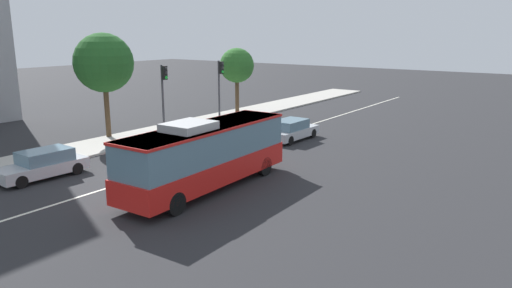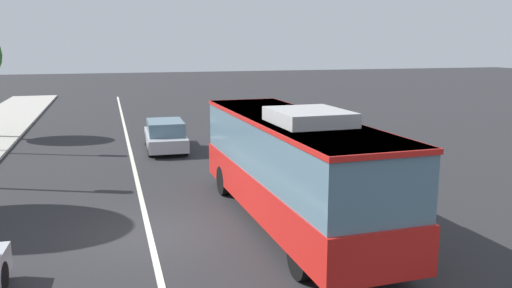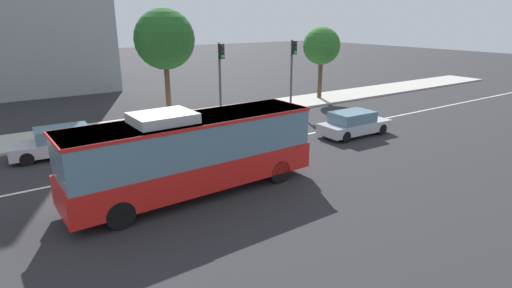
% 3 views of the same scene
% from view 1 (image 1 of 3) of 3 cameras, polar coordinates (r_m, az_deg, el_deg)
% --- Properties ---
extents(ground_plane, '(160.00, 160.00, 0.00)m').
position_cam_1_polar(ground_plane, '(26.33, -11.99, -3.45)').
color(ground_plane, '#28282B').
extents(sidewalk_kerb, '(80.00, 3.98, 0.14)m').
position_cam_1_polar(sidewalk_kerb, '(32.22, -21.22, -0.88)').
color(sidewalk_kerb, '#B2ADA3').
rests_on(sidewalk_kerb, ground_plane).
extents(lane_centre_line, '(76.00, 0.16, 0.01)m').
position_cam_1_polar(lane_centre_line, '(26.33, -11.99, -3.44)').
color(lane_centre_line, silver).
rests_on(lane_centre_line, ground_plane).
extents(transit_bus, '(10.08, 2.82, 3.46)m').
position_cam_1_polar(transit_bus, '(22.92, -5.96, -1.03)').
color(transit_bus, red).
rests_on(transit_bus, ground_plane).
extents(sedan_silver, '(4.55, 1.92, 1.46)m').
position_cam_1_polar(sedan_silver, '(33.60, 4.26, 1.69)').
color(sedan_silver, '#B7BABF').
rests_on(sedan_silver, ground_plane).
extents(sedan_silver_ahead, '(4.58, 2.00, 1.46)m').
position_cam_1_polar(sedan_silver_ahead, '(27.19, -24.10, -2.22)').
color(sedan_silver_ahead, '#B7BABF').
rests_on(sedan_silver_ahead, ground_plane).
extents(traffic_light_mid_block, '(0.34, 0.62, 5.20)m').
position_cam_1_polar(traffic_light_mid_block, '(38.83, -4.30, 7.49)').
color(traffic_light_mid_block, '#47474C').
rests_on(traffic_light_mid_block, ground_plane).
extents(traffic_light_far_corner, '(0.32, 0.62, 5.20)m').
position_cam_1_polar(traffic_light_far_corner, '(34.44, -10.95, 6.56)').
color(traffic_light_far_corner, '#47474C').
rests_on(traffic_light_far_corner, ground_plane).
extents(street_tree_kerbside_centre, '(4.10, 4.10, 7.41)m').
position_cam_1_polar(street_tree_kerbside_centre, '(35.04, -17.73, 9.20)').
color(street_tree_kerbside_centre, '#4C3823').
rests_on(street_tree_kerbside_centre, ground_plane).
extents(street_tree_kerbside_right, '(3.10, 3.10, 6.05)m').
position_cam_1_polar(street_tree_kerbside_right, '(43.40, -2.30, 9.32)').
color(street_tree_kerbside_right, '#4C3823').
rests_on(street_tree_kerbside_right, ground_plane).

